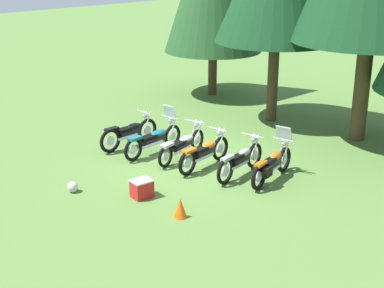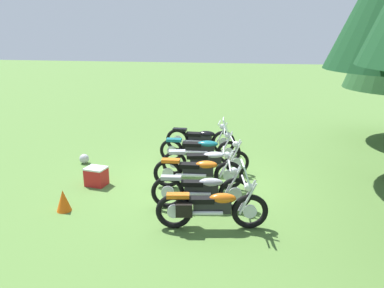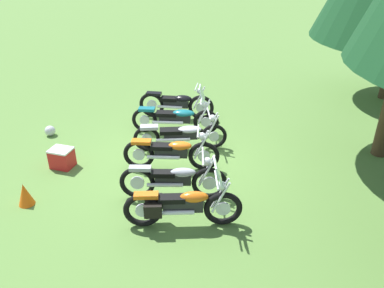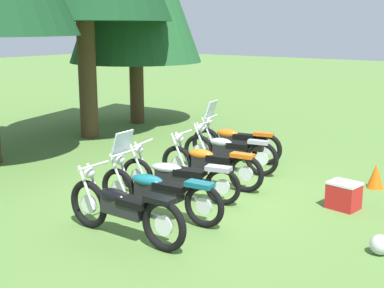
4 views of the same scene
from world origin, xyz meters
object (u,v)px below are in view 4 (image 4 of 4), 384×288
(motorcycle_0, at_px, (124,208))
(picnic_cooler, at_px, (344,195))
(motorcycle_4, at_px, (229,151))
(motorcycle_1, at_px, (157,189))
(motorcycle_3, at_px, (210,163))
(dropped_helmet, at_px, (380,245))
(motorcycle_2, at_px, (178,175))
(motorcycle_5, at_px, (237,141))
(traffic_cone, at_px, (376,176))

(motorcycle_0, xyz_separation_m, picnic_cooler, (3.15, -2.13, -0.23))
(motorcycle_0, bearing_deg, motorcycle_4, -80.35)
(motorcycle_0, xyz_separation_m, motorcycle_1, (0.97, 0.18, 0.00))
(motorcycle_3, relative_size, dropped_helmet, 7.89)
(motorcycle_1, relative_size, motorcycle_3, 1.08)
(picnic_cooler, bearing_deg, motorcycle_1, 133.29)
(motorcycle_2, bearing_deg, motorcycle_0, 91.28)
(motorcycle_5, xyz_separation_m, dropped_helmet, (-3.12, -4.21, -0.33))
(traffic_cone, bearing_deg, motorcycle_5, 87.27)
(motorcycle_3, bearing_deg, traffic_cone, -152.24)
(picnic_cooler, bearing_deg, dropped_helmet, -144.28)
(motorcycle_3, distance_m, motorcycle_4, 1.14)
(motorcycle_0, height_order, motorcycle_2, motorcycle_0)
(motorcycle_0, height_order, motorcycle_1, motorcycle_1)
(traffic_cone, distance_m, dropped_helmet, 3.13)
(traffic_cone, relative_size, dropped_helmet, 1.70)
(motorcycle_0, bearing_deg, motorcycle_1, -80.17)
(motorcycle_3, bearing_deg, dropped_helmet, 155.77)
(picnic_cooler, height_order, dropped_helmet, picnic_cooler)
(motorcycle_3, relative_size, motorcycle_4, 1.01)
(motorcycle_2, distance_m, traffic_cone, 3.84)
(motorcycle_0, distance_m, traffic_cone, 5.14)
(motorcycle_2, distance_m, motorcycle_5, 2.94)
(motorcycle_0, height_order, motorcycle_4, motorcycle_0)
(motorcycle_3, xyz_separation_m, dropped_helmet, (-1.19, -3.63, -0.31))
(motorcycle_2, xyz_separation_m, motorcycle_3, (0.96, -0.04, 0.02))
(motorcycle_1, relative_size, traffic_cone, 4.99)
(motorcycle_2, relative_size, traffic_cone, 4.84)
(traffic_cone, bearing_deg, motorcycle_3, 123.84)
(motorcycle_0, relative_size, motorcycle_5, 1.03)
(motorcycle_5, height_order, picnic_cooler, motorcycle_5)
(dropped_helmet, bearing_deg, traffic_cone, 18.39)
(motorcycle_0, relative_size, motorcycle_3, 1.01)
(motorcycle_3, distance_m, traffic_cone, 3.19)
(traffic_cone, bearing_deg, motorcycle_4, 102.90)
(motorcycle_3, bearing_deg, motorcycle_1, 91.71)
(traffic_cone, bearing_deg, motorcycle_1, 146.85)
(motorcycle_2, distance_m, dropped_helmet, 3.69)
(dropped_helmet, bearing_deg, motorcycle_0, 117.52)
(motorcycle_4, bearing_deg, motorcycle_0, 91.92)
(motorcycle_3, height_order, dropped_helmet, motorcycle_3)
(motorcycle_2, relative_size, motorcycle_3, 1.05)
(motorcycle_2, xyz_separation_m, picnic_cooler, (1.26, -2.61, -0.20))
(motorcycle_5, height_order, traffic_cone, motorcycle_5)
(picnic_cooler, bearing_deg, motorcycle_2, 115.74)
(motorcycle_1, height_order, motorcycle_3, motorcycle_1)
(motorcycle_0, bearing_deg, motorcycle_5, -78.54)
(motorcycle_1, bearing_deg, motorcycle_3, -86.96)
(motorcycle_5, bearing_deg, traffic_cone, 166.55)
(motorcycle_5, bearing_deg, picnic_cooler, 141.77)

